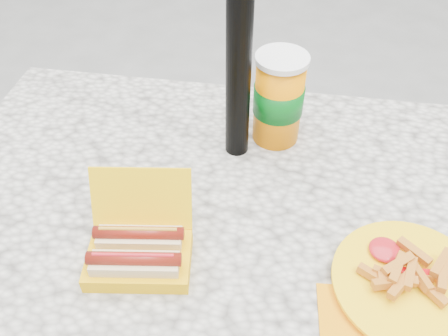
# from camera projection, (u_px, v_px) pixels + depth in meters

# --- Properties ---
(picnic_table) EXTENTS (1.20, 0.80, 0.75)m
(picnic_table) POSITION_uv_depth(u_px,v_px,m) (225.00, 236.00, 1.01)
(picnic_table) COLOR beige
(picnic_table) RESTS_ON ground
(hotdog_box) EXTENTS (0.20, 0.19, 0.14)m
(hotdog_box) POSITION_uv_depth(u_px,v_px,m) (139.00, 251.00, 0.81)
(hotdog_box) COLOR yellow
(hotdog_box) RESTS_ON picnic_table
(fries_plate) EXTENTS (0.29, 0.35, 0.05)m
(fries_plate) POSITION_uv_depth(u_px,v_px,m) (408.00, 287.00, 0.78)
(fries_plate) COLOR orange
(fries_plate) RESTS_ON picnic_table
(soda_cup) EXTENTS (0.11, 0.11, 0.21)m
(soda_cup) POSITION_uv_depth(u_px,v_px,m) (278.00, 99.00, 1.00)
(soda_cup) COLOR #FF8700
(soda_cup) RESTS_ON picnic_table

